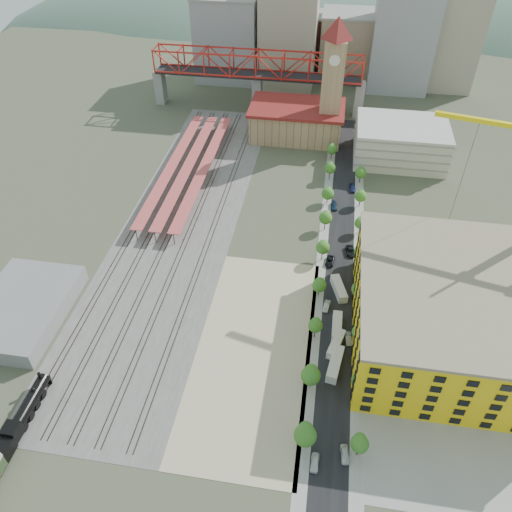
% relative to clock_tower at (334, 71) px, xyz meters
% --- Properties ---
extents(ground, '(400.00, 400.00, 0.00)m').
position_rel_clock_tower_xyz_m(ground, '(-8.00, -79.99, -28.70)').
color(ground, '#474C38').
rests_on(ground, ground).
extents(ballast_strip, '(36.00, 165.00, 0.06)m').
position_rel_clock_tower_xyz_m(ballast_strip, '(-44.00, -62.49, -28.67)').
color(ballast_strip, '#605E59').
rests_on(ballast_strip, ground).
extents(dirt_lot, '(28.00, 67.00, 0.06)m').
position_rel_clock_tower_xyz_m(dirt_lot, '(-12.00, -111.49, -28.67)').
color(dirt_lot, tan).
rests_on(dirt_lot, ground).
extents(street_asphalt, '(12.00, 170.00, 0.06)m').
position_rel_clock_tower_xyz_m(street_asphalt, '(8.00, -64.99, -28.67)').
color(street_asphalt, black).
rests_on(street_asphalt, ground).
extents(sidewalk_west, '(3.00, 170.00, 0.04)m').
position_rel_clock_tower_xyz_m(sidewalk_west, '(2.50, -64.99, -28.68)').
color(sidewalk_west, gray).
rests_on(sidewalk_west, ground).
extents(sidewalk_east, '(3.00, 170.00, 0.04)m').
position_rel_clock_tower_xyz_m(sidewalk_east, '(13.50, -64.99, -28.68)').
color(sidewalk_east, gray).
rests_on(sidewalk_east, ground).
extents(construction_pad, '(50.00, 90.00, 0.06)m').
position_rel_clock_tower_xyz_m(construction_pad, '(37.00, -99.99, -28.67)').
color(construction_pad, gray).
rests_on(construction_pad, ground).
extents(rail_tracks, '(26.56, 160.00, 0.18)m').
position_rel_clock_tower_xyz_m(rail_tracks, '(-45.80, -62.49, -28.55)').
color(rail_tracks, '#382B23').
rests_on(rail_tracks, ground).
extents(platform_canopies, '(16.00, 80.00, 4.12)m').
position_rel_clock_tower_xyz_m(platform_canopies, '(-49.00, -34.99, -24.70)').
color(platform_canopies, '#C64E4C').
rests_on(platform_canopies, ground).
extents(station_hall, '(38.00, 24.00, 13.10)m').
position_rel_clock_tower_xyz_m(station_hall, '(-13.00, 2.01, -22.03)').
color(station_hall, tan).
rests_on(station_hall, ground).
extents(clock_tower, '(12.00, 12.00, 52.00)m').
position_rel_clock_tower_xyz_m(clock_tower, '(0.00, 0.00, 0.00)').
color(clock_tower, tan).
rests_on(clock_tower, ground).
extents(parking_garage, '(34.00, 26.00, 14.00)m').
position_rel_clock_tower_xyz_m(parking_garage, '(28.00, -9.99, -21.70)').
color(parking_garage, silver).
rests_on(parking_garage, ground).
extents(truss_bridge, '(94.00, 9.60, 25.60)m').
position_rel_clock_tower_xyz_m(truss_bridge, '(-33.00, 25.01, -9.83)').
color(truss_bridge, gray).
rests_on(truss_bridge, ground).
extents(construction_building, '(44.60, 50.60, 18.80)m').
position_rel_clock_tower_xyz_m(construction_building, '(34.00, -99.99, -19.29)').
color(construction_building, yellow).
rests_on(construction_building, ground).
extents(warehouse, '(22.00, 32.00, 5.00)m').
position_rel_clock_tower_xyz_m(warehouse, '(-74.00, -109.99, -26.20)').
color(warehouse, gray).
rests_on(warehouse, ground).
extents(street_trees, '(15.40, 124.40, 8.00)m').
position_rel_clock_tower_xyz_m(street_trees, '(8.00, -74.99, -28.70)').
color(street_trees, '#29651E').
rests_on(street_trees, ground).
extents(skyline, '(133.00, 46.00, 60.00)m').
position_rel_clock_tower_xyz_m(skyline, '(-0.53, 62.32, -5.89)').
color(skyline, '#9EA0A3').
rests_on(skyline, ground).
extents(distant_hills, '(647.00, 264.00, 227.00)m').
position_rel_clock_tower_xyz_m(distant_hills, '(37.28, 180.01, -108.23)').
color(distant_hills, '#4C6B59').
rests_on(distant_hills, ground).
extents(locomotive, '(3.12, 24.07, 6.02)m').
position_rel_clock_tower_xyz_m(locomotive, '(-58.00, -139.35, -26.45)').
color(locomotive, black).
rests_on(locomotive, ground).
extents(site_trailer_a, '(4.12, 10.16, 2.70)m').
position_rel_clock_tower_xyz_m(site_trailer_a, '(8.00, -113.75, -27.35)').
color(site_trailer_a, silver).
rests_on(site_trailer_a, ground).
extents(site_trailer_b, '(4.56, 9.00, 2.38)m').
position_rel_clock_tower_xyz_m(site_trailer_b, '(8.00, -107.50, -27.51)').
color(site_trailer_b, silver).
rests_on(site_trailer_b, ground).
extents(site_trailer_c, '(2.37, 8.96, 2.45)m').
position_rel_clock_tower_xyz_m(site_trailer_c, '(8.00, -101.71, -27.47)').
color(site_trailer_c, silver).
rests_on(site_trailer_c, ground).
extents(site_trailer_d, '(5.17, 9.58, 2.54)m').
position_rel_clock_tower_xyz_m(site_trailer_d, '(8.00, -87.80, -27.43)').
color(site_trailer_d, silver).
rests_on(site_trailer_d, ground).
extents(car_0, '(1.85, 4.31, 1.45)m').
position_rel_clock_tower_xyz_m(car_0, '(5.00, -138.53, -27.97)').
color(car_0, silver).
rests_on(car_0, ground).
extents(car_1, '(2.13, 4.44, 1.40)m').
position_rel_clock_tower_xyz_m(car_1, '(5.00, -94.46, -28.00)').
color(car_1, '#A3A5A9').
rests_on(car_1, ground).
extents(car_2, '(2.92, 5.29, 1.40)m').
position_rel_clock_tower_xyz_m(car_2, '(5.00, -76.05, -27.99)').
color(car_2, black).
rests_on(car_2, ground).
extents(car_3, '(2.58, 4.96, 1.38)m').
position_rel_clock_tower_xyz_m(car_3, '(5.00, -47.49, -28.01)').
color(car_3, navy).
rests_on(car_3, ground).
extents(car_4, '(2.27, 4.51, 1.48)m').
position_rel_clock_tower_xyz_m(car_4, '(11.00, -135.79, -27.96)').
color(car_4, silver).
rests_on(car_4, ground).
extents(car_5, '(2.16, 4.51, 1.43)m').
position_rel_clock_tower_xyz_m(car_5, '(11.00, -104.85, -27.98)').
color(car_5, '#99999E').
rests_on(car_5, ground).
extents(car_6, '(3.41, 5.79, 1.51)m').
position_rel_clock_tower_xyz_m(car_6, '(11.00, -70.51, -27.94)').
color(car_6, black).
rests_on(car_6, ground).
extents(car_7, '(2.64, 5.12, 1.42)m').
position_rel_clock_tower_xyz_m(car_7, '(11.00, -35.54, -27.99)').
color(car_7, navy).
rests_on(car_7, ground).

